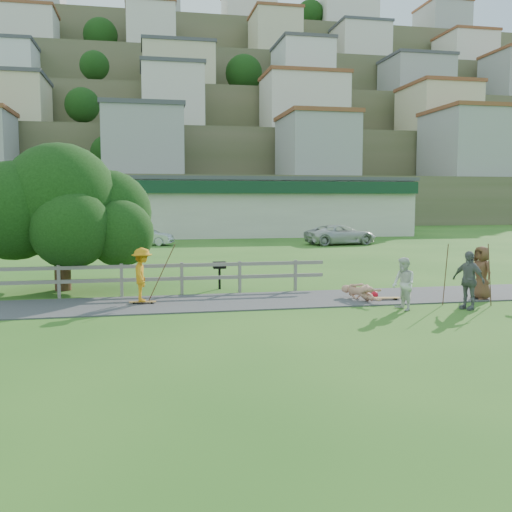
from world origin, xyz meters
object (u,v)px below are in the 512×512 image
object	(u,v)px
bbq	(220,275)
car_silver	(146,237)
car_white	(341,235)
tree	(61,230)
skater_rider	(142,278)
skater_fallen	(361,292)
spectator_b	(468,280)
spectator_c	(481,273)
spectator_a	(404,284)

from	to	relation	value
bbq	car_silver	bearing A→B (deg)	97.99
car_white	tree	xyz separation A→B (m)	(-16.68, -17.55, 1.44)
skater_rider	skater_fallen	distance (m)	6.89
skater_rider	car_silver	distance (m)	23.05
spectator_b	tree	distance (m)	13.67
tree	spectator_c	bearing A→B (deg)	-19.00
car_silver	tree	xyz separation A→B (m)	(-3.07, -19.64, 1.54)
car_silver	tree	distance (m)	19.94
tree	skater_rider	bearing A→B (deg)	-50.72
spectator_b	skater_fallen	bearing A→B (deg)	-152.22
spectator_a	car_white	world-z (taller)	spectator_a
spectator_b	tree	xyz separation A→B (m)	(-12.21, 6.01, 1.28)
skater_rider	skater_fallen	size ratio (longest dim) A/B	1.03
spectator_a	car_silver	size ratio (longest dim) A/B	0.42
spectator_c	spectator_a	bearing A→B (deg)	-83.25
spectator_c	bbq	size ratio (longest dim) A/B	1.75
skater_fallen	spectator_b	bearing A→B (deg)	-56.58
spectator_a	bbq	size ratio (longest dim) A/B	1.57
car_silver	spectator_b	bearing A→B (deg)	-142.15
skater_rider	skater_fallen	xyz separation A→B (m)	(6.83, -0.74, -0.54)
car_silver	tree	world-z (taller)	tree
skater_rider	spectator_a	size ratio (longest dim) A/B	1.07
car_silver	bbq	distance (m)	20.60
spectator_a	bbq	bearing A→B (deg)	-141.59
tree	bbq	distance (m)	5.82
car_white	spectator_b	bearing A→B (deg)	161.90
spectator_a	car_white	bearing A→B (deg)	159.42
car_silver	car_white	bearing A→B (deg)	-80.46
spectator_a	spectator_b	xyz separation A→B (m)	(1.94, -0.22, 0.09)
skater_rider	spectator_b	distance (m)	9.77
spectator_a	spectator_c	xyz separation A→B (m)	(3.24, 1.15, 0.09)
spectator_b	car_white	bearing A→B (deg)	142.81
car_silver	spectator_a	bearing A→B (deg)	-145.96
car_white	tree	distance (m)	24.26
spectator_c	car_silver	xyz separation A→B (m)	(-10.43, 24.29, -0.26)
skater_fallen	car_white	size ratio (longest dim) A/B	0.32
skater_rider	car_white	bearing A→B (deg)	-33.09
spectator_c	car_white	xyz separation A→B (m)	(3.18, 22.20, -0.16)
bbq	spectator_c	bearing A→B (deg)	-24.48
car_white	tree	world-z (taller)	tree
skater_rider	spectator_b	size ratio (longest dim) A/B	0.96
spectator_b	spectator_c	world-z (taller)	spectator_c
spectator_a	car_silver	bearing A→B (deg)	-169.42
spectator_a	car_silver	xyz separation A→B (m)	(-7.19, 25.43, -0.16)
car_silver	bbq	bearing A→B (deg)	-154.93
skater_rider	bbq	distance (m)	3.78
spectator_c	skater_rider	bearing A→B (deg)	-109.36
tree	spectator_a	bearing A→B (deg)	-29.45
spectator_b	skater_rider	bearing A→B (deg)	-131.89
car_white	spectator_a	bearing A→B (deg)	157.29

